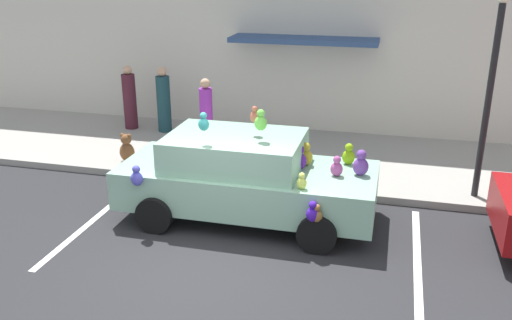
# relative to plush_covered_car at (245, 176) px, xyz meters

# --- Properties ---
(ground_plane) EXTENTS (60.00, 60.00, 0.00)m
(ground_plane) POSITION_rel_plush_covered_car_xyz_m (-0.11, -1.78, -0.80)
(ground_plane) COLOR #262628
(sidewalk) EXTENTS (24.00, 4.00, 0.15)m
(sidewalk) POSITION_rel_plush_covered_car_xyz_m (-0.11, 3.22, -0.73)
(sidewalk) COLOR gray
(sidewalk) RESTS_ON ground
(storefront_building) EXTENTS (24.00, 1.25, 6.40)m
(storefront_building) POSITION_rel_plush_covered_car_xyz_m (-0.11, 5.36, 2.39)
(storefront_building) COLOR beige
(storefront_building) RESTS_ON ground
(parking_stripe_front) EXTENTS (0.12, 3.60, 0.01)m
(parking_stripe_front) POSITION_rel_plush_covered_car_xyz_m (3.00, -0.78, -0.80)
(parking_stripe_front) COLOR silver
(parking_stripe_front) RESTS_ON ground
(parking_stripe_rear) EXTENTS (0.12, 3.60, 0.01)m
(parking_stripe_rear) POSITION_rel_plush_covered_car_xyz_m (-2.62, -0.78, -0.80)
(parking_stripe_rear) COLOR silver
(parking_stripe_rear) RESTS_ON ground
(plush_covered_car) EXTENTS (4.48, 2.12, 2.10)m
(plush_covered_car) POSITION_rel_plush_covered_car_xyz_m (0.00, 0.00, 0.00)
(plush_covered_car) COLOR #87B499
(plush_covered_car) RESTS_ON ground
(teddy_bear_on_sidewalk) EXTENTS (0.34, 0.28, 0.65)m
(teddy_bear_on_sidewalk) POSITION_rel_plush_covered_car_xyz_m (-3.23, 1.80, -0.35)
(teddy_bear_on_sidewalk) COLOR brown
(teddy_bear_on_sidewalk) RESTS_ON sidewalk
(street_lamp_post) EXTENTS (0.28, 0.28, 3.83)m
(street_lamp_post) POSITION_rel_plush_covered_car_xyz_m (4.07, 1.72, 1.70)
(street_lamp_post) COLOR black
(street_lamp_post) RESTS_ON sidewalk
(pedestrian_near_shopfront) EXTENTS (0.35, 0.35, 1.68)m
(pedestrian_near_shopfront) POSITION_rel_plush_covered_car_xyz_m (-4.31, 4.17, 0.13)
(pedestrian_near_shopfront) COLOR #461B28
(pedestrian_near_shopfront) RESTS_ON sidewalk
(pedestrian_walking_past) EXTENTS (0.30, 0.30, 1.66)m
(pedestrian_walking_past) POSITION_rel_plush_covered_car_xyz_m (-1.85, 3.22, 0.13)
(pedestrian_walking_past) COLOR purple
(pedestrian_walking_past) RESTS_ON sidewalk
(pedestrian_by_lamp) EXTENTS (0.35, 0.35, 1.69)m
(pedestrian_by_lamp) POSITION_rel_plush_covered_car_xyz_m (-3.33, 4.14, 0.13)
(pedestrian_by_lamp) COLOR #1A3C44
(pedestrian_by_lamp) RESTS_ON sidewalk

